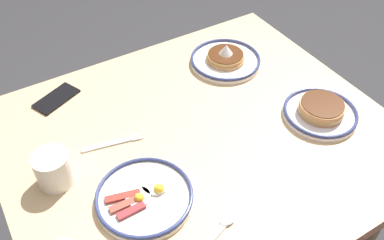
% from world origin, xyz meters
% --- Properties ---
extents(dining_table, '(1.12, 0.97, 0.73)m').
position_xyz_m(dining_table, '(0.00, 0.00, 0.66)').
color(dining_table, tan).
rests_on(dining_table, ground_plane).
extents(plate_near_main, '(0.25, 0.25, 0.08)m').
position_xyz_m(plate_near_main, '(-0.26, -0.25, 0.75)').
color(plate_near_main, white).
rests_on(plate_near_main, dining_table).
extents(plate_center_pancakes, '(0.25, 0.25, 0.04)m').
position_xyz_m(plate_center_pancakes, '(0.24, 0.12, 0.74)').
color(plate_center_pancakes, silver).
rests_on(plate_center_pancakes, dining_table).
extents(plate_far_companion, '(0.23, 0.23, 0.05)m').
position_xyz_m(plate_far_companion, '(-0.36, 0.12, 0.75)').
color(plate_far_companion, white).
rests_on(plate_far_companion, dining_table).
extents(coffee_mug, '(0.09, 0.13, 0.10)m').
position_xyz_m(coffee_mug, '(0.41, -0.05, 0.78)').
color(coffee_mug, white).
rests_on(coffee_mug, dining_table).
extents(cell_phone, '(0.16, 0.12, 0.01)m').
position_xyz_m(cell_phone, '(0.31, -0.37, 0.73)').
color(cell_phone, black).
rests_on(cell_phone, dining_table).
extents(fork_far, '(0.18, 0.05, 0.01)m').
position_xyz_m(fork_far, '(0.23, -0.10, 0.73)').
color(fork_far, silver).
rests_on(fork_far, dining_table).
extents(tea_spoon, '(0.19, 0.08, 0.01)m').
position_xyz_m(tea_spoon, '(0.15, 0.30, 0.73)').
color(tea_spoon, silver).
rests_on(tea_spoon, dining_table).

